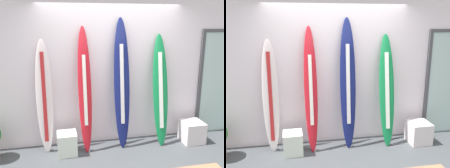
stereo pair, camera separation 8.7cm
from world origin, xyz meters
TOP-DOWN VIEW (x-y plane):
  - wall_back at (0.00, 1.30)m, footprint 7.20×0.20m
  - surfboard_ivory at (-1.17, 1.04)m, footprint 0.28×0.28m
  - surfboard_crimson at (-0.50, 0.96)m, footprint 0.23×0.42m
  - surfboard_navy at (0.15, 0.98)m, footprint 0.29×0.40m
  - surfboard_emerald at (0.86, 0.95)m, footprint 0.29×0.46m
  - display_block_left at (-0.84, 0.82)m, footprint 0.33×0.33m
  - display_block_center at (1.47, 0.82)m, footprint 0.39×0.39m
  - glass_door at (2.25, 1.18)m, footprint 1.03×0.06m

SIDE VIEW (x-z plane):
  - display_block_left at x=-0.84m, z-range 0.00..0.38m
  - display_block_center at x=1.47m, z-range 0.00..0.39m
  - surfboard_ivory at x=-1.17m, z-range -0.01..1.91m
  - surfboard_emerald at x=0.86m, z-range -0.01..1.98m
  - surfboard_crimson at x=-0.50m, z-range -0.02..2.12m
  - glass_door at x=2.25m, z-range 0.03..2.10m
  - surfboard_navy at x=0.15m, z-range -0.01..2.27m
  - wall_back at x=0.00m, z-range 0.00..2.80m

